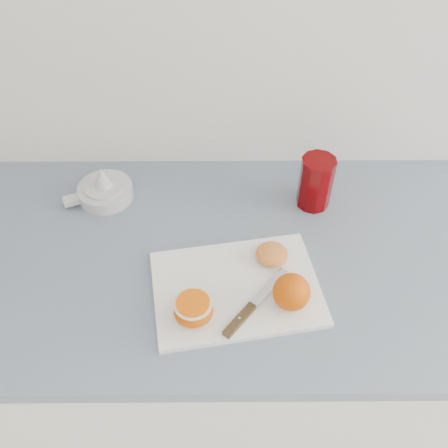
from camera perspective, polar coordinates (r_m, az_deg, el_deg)
name	(u,v)px	position (r m, az deg, el deg)	size (l,w,h in m)	color
counter	(212,354)	(1.43, -1.43, -14.67)	(2.35, 0.64, 0.89)	white
cutting_board	(236,288)	(0.99, 1.43, -7.36)	(0.33, 0.23, 0.01)	white
whole_orange	(291,292)	(0.95, 7.71, -7.72)	(0.07, 0.07, 0.07)	orange
half_orange	(193,309)	(0.93, -3.52, -9.72)	(0.07, 0.07, 0.05)	orange
squeezed_shell	(272,254)	(1.03, 5.49, -3.42)	(0.07, 0.07, 0.03)	orange
paring_knife	(245,314)	(0.95, 2.41, -10.21)	(0.13, 0.16, 0.01)	#4C391F
citrus_juicer	(104,190)	(1.20, -13.51, 3.84)	(0.16, 0.13, 0.09)	silver
red_tumbler	(315,184)	(1.14, 10.40, 4.52)	(0.08, 0.08, 0.13)	#600002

